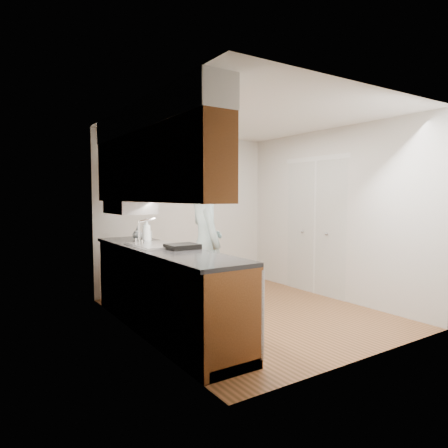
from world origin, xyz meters
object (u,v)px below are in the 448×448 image
object	(u,v)px
person	(206,234)
steel_can	(147,236)
dish_rack	(182,246)
soap_bottle_c	(138,233)
soap_bottle_b	(148,234)
soap_bottle_a	(147,230)

from	to	relation	value
person	steel_can	size ratio (longest dim) A/B	17.51
person	dish_rack	size ratio (longest dim) A/B	6.08
soap_bottle_c	dish_rack	size ratio (longest dim) A/B	0.52
person	soap_bottle_c	size ratio (longest dim) A/B	11.67
person	soap_bottle_b	xyz separation A→B (m)	(-0.59, 0.47, 0.00)
soap_bottle_a	dish_rack	world-z (taller)	soap_bottle_a
person	soap_bottle_b	world-z (taller)	person
soap_bottle_a	dish_rack	xyz separation A→B (m)	(0.08, -0.80, -0.12)
soap_bottle_a	steel_can	distance (m)	0.18
soap_bottle_a	soap_bottle_b	bearing A→B (deg)	61.93
steel_can	soap_bottle_b	bearing A→B (deg)	52.51
soap_bottle_a	steel_can	size ratio (longest dim) A/B	2.61
dish_rack	soap_bottle_b	bearing A→B (deg)	89.01
person	soap_bottle_b	distance (m)	0.75
soap_bottle_c	dish_rack	xyz separation A→B (m)	(0.06, -1.18, -0.06)
steel_can	dish_rack	distance (m)	0.94
soap_bottle_b	person	bearing A→B (deg)	-38.79
person	steel_can	world-z (taller)	person
person	steel_can	distance (m)	0.75
soap_bottle_c	steel_can	bearing A→B (deg)	-80.95
soap_bottle_a	person	bearing A→B (deg)	-24.37
dish_rack	person	bearing A→B (deg)	39.42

